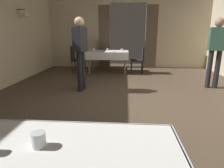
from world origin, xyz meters
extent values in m
plane|color=#4C3D2D|center=(0.00, 0.00, 0.00)|extent=(10.08, 10.08, 0.00)
cylinder|color=black|center=(-3.02, 1.80, 2.01)|extent=(0.24, 0.02, 0.02)
cone|color=beige|center=(-2.90, 1.80, 1.91)|extent=(0.26, 0.26, 0.18)
cube|color=beige|center=(-1.95, 4.20, 1.50)|extent=(2.50, 0.12, 3.00)
cube|color=beige|center=(1.95, 4.20, 1.50)|extent=(2.50, 0.12, 3.00)
cube|color=brown|center=(-0.92, 4.06, 1.20)|extent=(0.44, 0.14, 2.40)
cube|color=brown|center=(0.92, 4.06, 1.20)|extent=(0.44, 0.14, 2.40)
cube|color=white|center=(-0.44, -2.94, 0.74)|extent=(1.40, 0.94, 0.01)
cube|color=white|center=(-0.44, -2.47, 0.63)|extent=(1.40, 0.02, 0.24)
cylinder|color=olive|center=(-1.31, 2.71, 0.35)|extent=(0.06, 0.06, 0.71)
cylinder|color=olive|center=(-0.08, 2.71, 0.35)|extent=(0.06, 0.06, 0.71)
cylinder|color=olive|center=(-1.31, 3.42, 0.35)|extent=(0.06, 0.06, 0.71)
cylinder|color=olive|center=(-0.08, 3.42, 0.35)|extent=(0.06, 0.06, 0.71)
cube|color=olive|center=(-0.70, 3.06, 0.72)|extent=(1.39, 0.87, 0.03)
cube|color=white|center=(-0.70, 3.06, 0.74)|extent=(1.45, 0.93, 0.01)
cube|color=white|center=(-0.70, 2.60, 0.62)|extent=(1.45, 0.02, 0.25)
cube|color=white|center=(-0.70, 3.53, 0.62)|extent=(1.45, 0.02, 0.25)
cube|color=white|center=(-1.42, 3.06, 0.62)|extent=(0.02, 0.93, 0.25)
cube|color=white|center=(0.03, 3.06, 0.62)|extent=(0.02, 0.93, 0.25)
cylinder|color=black|center=(0.15, 2.76, 0.21)|extent=(0.04, 0.04, 0.42)
cylinder|color=black|center=(0.15, 3.14, 0.21)|extent=(0.04, 0.04, 0.42)
cylinder|color=black|center=(0.53, 2.76, 0.21)|extent=(0.04, 0.04, 0.42)
cylinder|color=black|center=(0.53, 3.14, 0.21)|extent=(0.04, 0.04, 0.42)
cube|color=black|center=(0.34, 2.95, 0.43)|extent=(0.44, 0.44, 0.06)
cube|color=black|center=(0.54, 2.95, 0.69)|extent=(0.05, 0.42, 0.48)
cylinder|color=black|center=(-1.54, 3.14, 0.21)|extent=(0.04, 0.04, 0.42)
cylinder|color=black|center=(-1.54, 2.76, 0.21)|extent=(0.04, 0.04, 0.42)
cylinder|color=black|center=(-1.92, 3.14, 0.21)|extent=(0.04, 0.04, 0.42)
cylinder|color=black|center=(-1.92, 2.76, 0.21)|extent=(0.04, 0.04, 0.42)
cube|color=black|center=(-1.73, 2.95, 0.43)|extent=(0.44, 0.44, 0.06)
cube|color=black|center=(-1.93, 2.95, 0.69)|extent=(0.05, 0.42, 0.48)
cylinder|color=silver|center=(-0.53, -2.79, 0.79)|extent=(0.08, 0.08, 0.09)
cylinder|color=silver|center=(-1.20, 3.00, 0.81)|extent=(0.06, 0.06, 0.11)
sphere|color=#D84C8C|center=(-1.20, 3.00, 0.89)|extent=(0.07, 0.07, 0.07)
cylinder|color=silver|center=(-0.20, 3.08, 0.79)|extent=(0.08, 0.08, 0.09)
cylinder|color=white|center=(-0.49, 2.75, 0.76)|extent=(0.24, 0.24, 0.01)
cylinder|color=silver|center=(-0.73, 3.27, 0.79)|extent=(0.07, 0.07, 0.09)
cylinder|color=black|center=(2.06, 1.23, 0.47)|extent=(0.12, 0.12, 0.95)
cylinder|color=black|center=(2.24, 1.19, 0.47)|extent=(0.12, 0.12, 0.95)
cube|color=#33594C|center=(2.15, 1.21, 1.23)|extent=(0.40, 0.29, 0.55)
sphere|color=#9E755B|center=(2.15, 1.21, 1.61)|extent=(0.22, 0.22, 0.22)
cylinder|color=black|center=(-1.10, 0.84, 0.47)|extent=(0.12, 0.12, 0.95)
cylinder|color=black|center=(-1.14, 0.66, 0.47)|extent=(0.12, 0.12, 0.95)
cube|color=#26262D|center=(-1.12, 0.75, 1.23)|extent=(0.29, 0.40, 0.55)
sphere|color=tan|center=(-1.12, 0.75, 1.61)|extent=(0.22, 0.22, 0.22)
camera|label=1|loc=(-0.05, -3.70, 1.36)|focal=30.55mm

